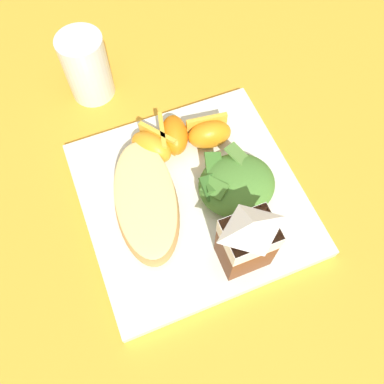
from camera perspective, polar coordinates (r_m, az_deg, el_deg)
ground at (r=0.55m, az=0.00°, el=-1.21°), size 3.00×3.00×0.00m
white_plate at (r=0.54m, az=0.00°, el=-0.85°), size 0.28×0.28×0.02m
cheesy_pizza_bread at (r=0.52m, az=-6.43°, el=-1.30°), size 0.11×0.18×0.04m
green_salad_pile at (r=0.52m, az=6.20°, el=1.07°), size 0.10×0.10×0.04m
milk_carton at (r=0.45m, az=7.79°, el=-6.61°), size 0.06×0.04×0.11m
orange_wedge_front at (r=0.56m, az=2.42°, el=8.19°), size 0.06×0.04×0.04m
orange_wedge_middle at (r=0.56m, az=-2.64°, el=7.95°), size 0.05×0.07×0.04m
orange_wedge_rear at (r=0.55m, az=-5.59°, el=6.38°), size 0.06×0.07×0.04m
drinking_clear_cup at (r=0.64m, az=-14.51°, el=16.54°), size 0.07×0.07×0.10m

